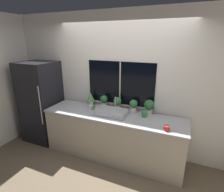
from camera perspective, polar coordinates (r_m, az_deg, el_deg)
ground_plane at (r=3.41m, az=-2.09°, el=-21.81°), size 14.00×14.00×0.00m
wall_back at (r=3.40m, az=2.87°, el=3.77°), size 8.00×0.09×2.70m
wall_left at (r=5.27m, az=-19.00°, el=7.94°), size 0.06×7.00×2.70m
counter at (r=3.41m, az=0.23°, el=-12.78°), size 2.61×0.69×0.88m
refrigerator at (r=4.15m, az=-22.05°, el=-1.79°), size 0.72×0.70×1.75m
sink at (r=3.18m, az=-0.32°, el=-5.24°), size 0.57×0.40×0.27m
potted_plant_far_left at (r=3.62m, az=-6.99°, el=-0.60°), size 0.16×0.16×0.28m
potted_plant_left at (r=3.49m, az=-2.65°, el=-1.54°), size 0.15×0.15×0.25m
potted_plant_center at (r=3.38m, az=1.81°, el=-2.25°), size 0.15×0.15×0.24m
potted_plant_right at (r=3.29m, az=7.03°, el=-3.02°), size 0.15×0.15×0.24m
potted_plant_far_right at (r=3.22m, az=12.00°, el=-3.21°), size 0.18×0.18×0.27m
soap_bottle at (r=3.33m, az=-5.94°, el=-3.78°), size 0.05×0.05×0.17m
mug_white at (r=3.42m, az=-6.93°, el=-3.68°), size 0.08×0.08×0.09m
mug_green at (r=3.14m, az=10.51°, el=-5.82°), size 0.10×0.10×0.10m
mug_red at (r=2.78m, az=17.42°, el=-9.95°), size 0.09×0.09×0.08m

